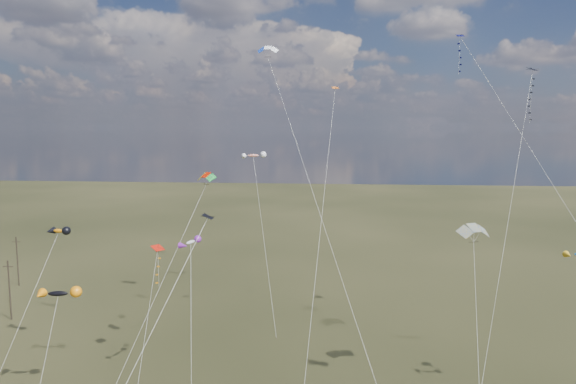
# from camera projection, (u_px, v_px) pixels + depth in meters

# --- Properties ---
(utility_pole_near) EXTENTS (1.40, 0.20, 8.00)m
(utility_pole_near) POSITION_uv_depth(u_px,v_px,m) (10.00, 290.00, 67.50)
(utility_pole_near) COLOR black
(utility_pole_near) RESTS_ON ground
(utility_pole_far) EXTENTS (1.40, 0.20, 8.00)m
(utility_pole_far) POSITION_uv_depth(u_px,v_px,m) (17.00, 261.00, 82.07)
(utility_pole_far) COLOR black
(utility_pole_far) RESTS_ON ground
(diamond_black_high) EXTENTS (9.13, 15.66, 31.72)m
(diamond_black_high) POSITION_uv_depth(u_px,v_px,m) (529.00, 110.00, 54.92)
(diamond_black_high) COLOR black
(diamond_black_high) RESTS_ON ground
(diamond_navy_tall) EXTENTS (16.67, 21.27, 35.31)m
(diamond_navy_tall) POSITION_uv_depth(u_px,v_px,m) (477.00, 81.00, 53.87)
(diamond_navy_tall) COLOR #0C0D45
(diamond_navy_tall) RESTS_ON ground
(diamond_black_mid) EXTENTS (7.83, 14.45, 19.39)m
(diamond_black_mid) POSITION_uv_depth(u_px,v_px,m) (155.00, 325.00, 31.68)
(diamond_black_mid) COLOR black
(diamond_black_mid) RESTS_ON ground
(diamond_red_low) EXTENTS (1.44, 7.96, 13.37)m
(diamond_red_low) POSITION_uv_depth(u_px,v_px,m) (157.00, 271.00, 52.10)
(diamond_red_low) COLOR #B51407
(diamond_red_low) RESTS_ON ground
(diamond_orange_center) EXTENTS (3.10, 18.02, 29.79)m
(diamond_orange_center) POSITION_uv_depth(u_px,v_px,m) (325.00, 187.00, 51.98)
(diamond_orange_center) COLOR orange
(diamond_orange_center) RESTS_ON ground
(parafoil_blue_white) EXTENTS (14.69, 25.04, 35.26)m
(parafoil_blue_white) POSITION_uv_depth(u_px,v_px,m) (268.00, 50.00, 60.27)
(parafoil_blue_white) COLOR #1B44B9
(parafoil_blue_white) RESTS_ON ground
(parafoil_striped) EXTENTS (3.33, 11.68, 17.04)m
(parafoil_striped) POSITION_uv_depth(u_px,v_px,m) (474.00, 228.00, 46.43)
(parafoil_striped) COLOR #D9A206
(parafoil_striped) RESTS_ON ground
(parafoil_tricolor) EXTENTS (8.57, 10.89, 21.13)m
(parafoil_tricolor) POSITION_uv_depth(u_px,v_px,m) (206.00, 176.00, 51.23)
(parafoil_tricolor) COLOR gold
(parafoil_tricolor) RESTS_ON ground
(novelty_black_orange) EXTENTS (3.71, 7.37, 11.07)m
(novelty_black_orange) POSITION_uv_depth(u_px,v_px,m) (58.00, 294.00, 46.02)
(novelty_black_orange) COLOR black
(novelty_black_orange) RESTS_ON ground
(novelty_orange_black) EXTENTS (4.01, 9.56, 14.71)m
(novelty_orange_black) POSITION_uv_depth(u_px,v_px,m) (58.00, 231.00, 55.38)
(novelty_orange_black) COLOR #CD7208
(novelty_orange_black) RESTS_ON ground
(novelty_white_purple) EXTENTS (3.33, 11.23, 15.12)m
(novelty_white_purple) POSITION_uv_depth(u_px,v_px,m) (191.00, 243.00, 47.39)
(novelty_white_purple) COLOR silver
(novelty_white_purple) RESTS_ON ground
(novelty_redwhite_stripe) EXTENTS (6.90, 16.34, 21.77)m
(novelty_redwhite_stripe) POSITION_uv_depth(u_px,v_px,m) (253.00, 156.00, 75.18)
(novelty_redwhite_stripe) COLOR red
(novelty_redwhite_stripe) RESTS_ON ground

